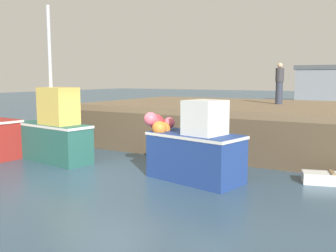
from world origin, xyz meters
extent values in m
cube|color=#334C60|center=(0.00, 0.00, -0.05)|extent=(120.00, 160.00, 0.10)
cube|color=brown|center=(1.98, 6.73, 1.67)|extent=(12.71, 7.73, 0.25)
cube|color=#4E402E|center=(1.98, 2.98, 0.77)|extent=(12.71, 0.24, 1.55)
cylinder|color=#4E402E|center=(-3.98, 3.05, 0.77)|extent=(0.28, 0.28, 1.55)
cylinder|color=#4E402E|center=(1.98, 3.05, 0.77)|extent=(0.28, 0.28, 1.55)
cylinder|color=#4E402E|center=(-1.84, 10.40, 0.77)|extent=(0.28, 0.28, 1.55)
cylinder|color=#4E402E|center=(-1.00, 3.05, 0.77)|extent=(5.98, 0.14, 1.38)
cube|color=#23564C|center=(-2.83, 0.34, 0.66)|extent=(3.20, 1.48, 1.31)
cube|color=silver|center=(-2.83, 0.34, 1.26)|extent=(3.26, 1.51, 0.08)
cube|color=gold|center=(-2.44, 0.29, 1.94)|extent=(1.35, 1.04, 1.25)
cylinder|color=#B7B7BC|center=(-2.83, 0.34, 3.93)|extent=(0.13, 0.13, 2.73)
cube|color=navy|center=(2.60, 0.52, 0.67)|extent=(2.84, 1.81, 1.34)
cube|color=silver|center=(2.60, 0.52, 1.29)|extent=(2.90, 1.84, 0.08)
cube|color=silver|center=(2.92, 0.45, 1.81)|extent=(1.11, 1.17, 0.95)
sphere|color=orange|center=(1.50, 0.60, 1.37)|extent=(0.43, 0.43, 0.43)
sphere|color=#EA5B70|center=(1.54, 0.90, 1.54)|extent=(0.34, 0.34, 0.34)
sphere|color=red|center=(1.22, 0.67, 1.56)|extent=(0.46, 0.46, 0.46)
sphere|color=#EA5B70|center=(1.16, 0.46, 1.67)|extent=(0.40, 0.40, 0.40)
sphere|color=orange|center=(1.56, 0.29, 1.44)|extent=(0.42, 0.42, 0.42)
cube|color=silver|center=(6.01, 2.02, 0.15)|extent=(1.62, 0.99, 0.30)
cube|color=#7F6647|center=(6.01, 2.02, 0.32)|extent=(0.25, 0.53, 0.04)
cylinder|color=#2D3342|center=(3.26, 7.10, 2.26)|extent=(0.29, 0.29, 0.93)
cylinder|color=#333338|center=(3.26, 7.10, 3.01)|extent=(0.34, 0.34, 0.56)
sphere|color=tan|center=(3.26, 7.10, 3.40)|extent=(0.22, 0.22, 0.22)
cylinder|color=#DB3866|center=(-4.70, 0.27, 0.23)|extent=(0.62, 0.62, 0.47)
cone|color=#DB3866|center=(-4.70, 0.27, 0.62)|extent=(0.50, 0.50, 0.31)
camera|label=1|loc=(7.18, -8.94, 2.87)|focal=40.54mm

